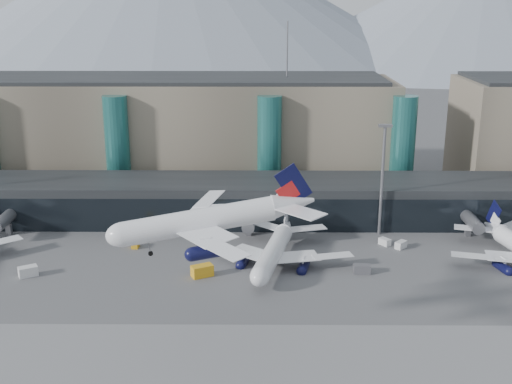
# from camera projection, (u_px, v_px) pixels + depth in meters

# --- Properties ---
(ground) EXTENTS (900.00, 900.00, 0.00)m
(ground) POSITION_uv_depth(u_px,v_px,m) (243.00, 340.00, 101.81)
(ground) COLOR #515154
(ground) RESTS_ON ground
(concourse) EXTENTS (170.00, 27.00, 10.00)m
(concourse) POSITION_uv_depth(u_px,v_px,m) (249.00, 200.00, 155.57)
(concourse) COLOR black
(concourse) RESTS_ON ground
(terminal_main) EXTENTS (130.00, 30.00, 31.00)m
(terminal_main) POSITION_uv_depth(u_px,v_px,m) (164.00, 131.00, 183.56)
(terminal_main) COLOR gray
(terminal_main) RESTS_ON ground
(teal_towers) EXTENTS (116.40, 19.40, 46.00)m
(teal_towers) POSITION_uv_depth(u_px,v_px,m) (193.00, 149.00, 168.62)
(teal_towers) COLOR #276D6A
(teal_towers) RESTS_ON ground
(mountain_ridge) EXTENTS (910.00, 400.00, 110.00)m
(mountain_ridge) POSITION_uv_depth(u_px,v_px,m) (280.00, 7.00, 451.84)
(mountain_ridge) COLOR gray
(mountain_ridge) RESTS_ON ground
(lightmast_mid) EXTENTS (3.00, 1.20, 25.60)m
(lightmast_mid) POSITION_uv_depth(u_px,v_px,m) (382.00, 174.00, 143.31)
(lightmast_mid) COLOR slate
(lightmast_mid) RESTS_ON ground
(hero_jet) EXTENTS (31.65, 31.30, 10.23)m
(hero_jet) POSITION_uv_depth(u_px,v_px,m) (220.00, 212.00, 91.96)
(hero_jet) COLOR white
(hero_jet) RESTS_ON ground
(jet_parked_mid) EXTENTS (32.65, 33.51, 10.78)m
(jet_parked_mid) POSITION_uv_depth(u_px,v_px,m) (276.00, 242.00, 131.50)
(jet_parked_mid) COLOR white
(jet_parked_mid) RESTS_ON ground
(veh_a) EXTENTS (4.06, 3.49, 1.99)m
(veh_a) POSITION_uv_depth(u_px,v_px,m) (28.00, 271.00, 124.98)
(veh_a) COLOR silver
(veh_a) RESTS_ON ground
(veh_b) EXTENTS (1.49, 2.32, 1.31)m
(veh_b) POSITION_uv_depth(u_px,v_px,m) (135.00, 245.00, 139.32)
(veh_b) COLOR gold
(veh_b) RESTS_ON ground
(veh_c) EXTENTS (3.36, 1.88, 1.82)m
(veh_c) POSITION_uv_depth(u_px,v_px,m) (362.00, 269.00, 126.27)
(veh_c) COLOR #4F4F54
(veh_c) RESTS_ON ground
(veh_d) EXTENTS (2.97, 3.01, 1.57)m
(veh_d) POSITION_uv_depth(u_px,v_px,m) (401.00, 245.00, 138.98)
(veh_d) COLOR silver
(veh_d) RESTS_ON ground
(veh_g) EXTENTS (2.73, 2.94, 1.49)m
(veh_g) POSITION_uv_depth(u_px,v_px,m) (385.00, 242.00, 140.78)
(veh_g) COLOR silver
(veh_g) RESTS_ON ground
(veh_h) EXTENTS (4.65, 3.80, 2.28)m
(veh_h) POSITION_uv_depth(u_px,v_px,m) (202.00, 271.00, 124.89)
(veh_h) COLOR gold
(veh_h) RESTS_ON ground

